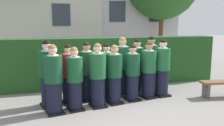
% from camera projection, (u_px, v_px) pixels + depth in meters
% --- Properties ---
extents(ground_plane, '(60.00, 60.00, 0.00)m').
position_uv_depth(ground_plane, '(115.00, 103.00, 6.43)').
color(ground_plane, gray).
extents(student_front_row_0, '(0.47, 0.54, 1.65)m').
position_uv_depth(student_front_row_0, '(54.00, 81.00, 5.59)').
color(student_front_row_0, black).
rests_on(student_front_row_0, ground).
extents(student_front_row_1, '(0.44, 0.51, 1.57)m').
position_uv_depth(student_front_row_1, '(75.00, 80.00, 5.82)').
color(student_front_row_1, black).
rests_on(student_front_row_1, ground).
extents(student_front_row_2, '(0.44, 0.52, 1.64)m').
position_uv_depth(student_front_row_2, '(98.00, 77.00, 6.06)').
color(student_front_row_2, black).
rests_on(student_front_row_2, ground).
extents(student_front_row_3, '(0.45, 0.52, 1.57)m').
position_uv_depth(student_front_row_3, '(114.00, 76.00, 6.31)').
color(student_front_row_3, black).
rests_on(student_front_row_3, ground).
extents(student_front_row_4, '(0.42, 0.52, 1.56)m').
position_uv_depth(student_front_row_4, '(132.00, 74.00, 6.58)').
color(student_front_row_4, black).
rests_on(student_front_row_4, ground).
extents(student_front_row_5, '(0.47, 0.53, 1.62)m').
position_uv_depth(student_front_row_5, '(149.00, 71.00, 6.80)').
color(student_front_row_5, black).
rests_on(student_front_row_5, ground).
extents(student_front_row_6, '(0.45, 0.53, 1.67)m').
position_uv_depth(student_front_row_6, '(162.00, 69.00, 6.99)').
color(student_front_row_6, black).
rests_on(student_front_row_6, ground).
extents(student_rear_row_0, '(0.50, 0.58, 1.71)m').
position_uv_depth(student_rear_row_0, '(48.00, 75.00, 6.06)').
color(student_rear_row_0, black).
rests_on(student_rear_row_0, ground).
extents(student_in_red_blazer, '(0.45, 0.54, 1.59)m').
position_uv_depth(student_in_red_blazer, '(69.00, 76.00, 6.31)').
color(student_in_red_blazer, black).
rests_on(student_in_red_blazer, ground).
extents(student_rear_row_2, '(0.43, 0.51, 1.62)m').
position_uv_depth(student_rear_row_2, '(87.00, 73.00, 6.58)').
color(student_rear_row_2, black).
rests_on(student_rear_row_2, ground).
extents(student_rear_row_3, '(0.44, 0.51, 1.56)m').
position_uv_depth(student_rear_row_3, '(107.00, 72.00, 6.81)').
color(student_rear_row_3, black).
rests_on(student_rear_row_3, ground).
extents(student_rear_row_4, '(0.48, 0.58, 1.73)m').
position_uv_depth(student_rear_row_4, '(122.00, 68.00, 7.00)').
color(student_rear_row_4, black).
rests_on(student_rear_row_4, ground).
extents(student_rear_row_5, '(0.44, 0.55, 1.66)m').
position_uv_depth(student_rear_row_5, '(137.00, 68.00, 7.25)').
color(student_rear_row_5, black).
rests_on(student_rear_row_5, ground).
extents(student_rear_row_6, '(0.48, 0.55, 1.73)m').
position_uv_depth(student_rear_row_6, '(151.00, 65.00, 7.50)').
color(student_rear_row_6, black).
rests_on(student_rear_row_6, ground).
extents(hedge, '(8.48, 0.70, 1.64)m').
position_uv_depth(hedge, '(99.00, 62.00, 8.14)').
color(hedge, '#214C1E').
rests_on(hedge, ground).
extents(school_building_main, '(5.47, 4.65, 5.97)m').
position_uv_depth(school_building_main, '(125.00, 8.00, 15.25)').
color(school_building_main, silver).
rests_on(school_building_main, ground).
extents(school_building_annex, '(8.13, 4.35, 6.39)m').
position_uv_depth(school_building_annex, '(27.00, 2.00, 13.39)').
color(school_building_annex, beige).
rests_on(school_building_annex, ground).
extents(wooden_bench, '(1.44, 0.56, 0.48)m').
position_uv_depth(wooden_bench, '(224.00, 85.00, 6.91)').
color(wooden_bench, brown).
rests_on(wooden_bench, ground).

